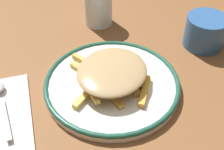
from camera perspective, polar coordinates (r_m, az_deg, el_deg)
The scene contains 6 objects.
ground_plane at distance 0.61m, azimuth 0.00°, elevation -2.39°, with size 2.60×2.60×0.00m, color brown.
plate at distance 0.60m, azimuth 0.00°, elevation -1.70°, with size 0.27×0.27×0.02m.
fries_heap at distance 0.58m, azimuth 0.11°, elevation 0.35°, with size 0.20×0.20×0.04m.
spoon at distance 0.61m, azimuth -20.43°, elevation -4.20°, with size 0.02×0.15×0.01m.
water_glass at distance 0.77m, azimuth -2.66°, elevation 13.15°, with size 0.07×0.07×0.10m, color silver.
coffee_mug at distance 0.73m, azimuth 17.44°, elevation 7.93°, with size 0.12×0.09×0.07m.
Camera 1 is at (-0.14, -0.41, 0.43)m, focal length 47.91 mm.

